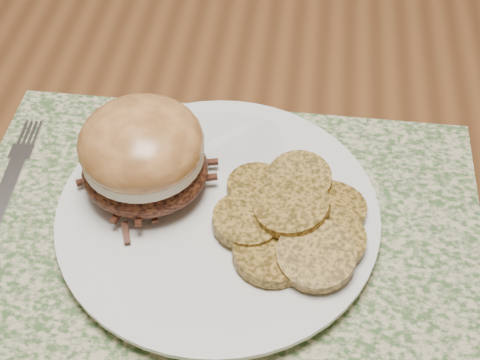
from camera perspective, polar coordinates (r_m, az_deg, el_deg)
name	(u,v)px	position (r m, az deg, el deg)	size (l,w,h in m)	color
dining_table	(51,121)	(0.82, -15.85, 4.85)	(1.50, 0.90, 0.75)	brown
placemat	(219,240)	(0.57, -1.82, -5.15)	(0.45, 0.33, 0.00)	#3D5C2F
dinner_plate	(218,215)	(0.58, -1.87, -3.01)	(0.26, 0.26, 0.02)	white
pork_sandwich	(143,154)	(0.56, -8.28, 2.18)	(0.11, 0.11, 0.08)	black
roasted_potatoes	(294,219)	(0.55, 4.63, -3.37)	(0.14, 0.16, 0.03)	olive
fork	(7,188)	(0.64, -19.25, -0.69)	(0.02, 0.18, 0.00)	silver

